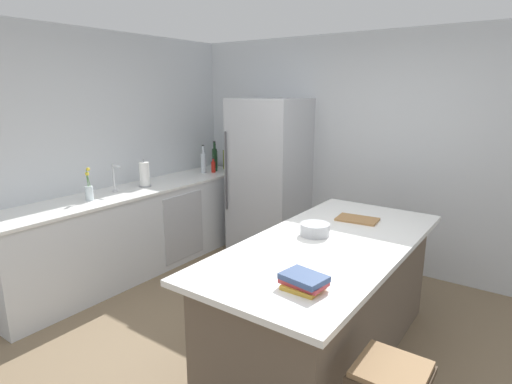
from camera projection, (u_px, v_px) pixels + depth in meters
ground_plane at (266, 358)px, 3.16m from camera, size 7.20×7.20×0.00m
wall_rear at (380, 153)px, 4.63m from camera, size 6.00×0.10×2.60m
wall_left at (68, 159)px, 4.23m from camera, size 0.10×6.00×2.60m
counter_run_left at (139, 229)px, 4.64m from camera, size 0.66×3.17×0.94m
kitchen_island at (327, 298)px, 3.12m from camera, size 1.04×2.28×0.91m
refrigerator at (269, 177)px, 5.07m from camera, size 0.83×0.74×1.89m
sink_faucet at (115, 178)px, 4.34m from camera, size 0.15×0.05×0.30m
flower_vase at (89, 190)px, 4.02m from camera, size 0.08×0.08×0.33m
paper_towel_roll at (145, 175)px, 4.61m from camera, size 0.14×0.14×0.31m
olive_oil_bottle at (225, 159)px, 5.63m from camera, size 0.05×0.05×0.35m
gin_bottle at (215, 160)px, 5.62m from camera, size 0.07×0.07×0.34m
wine_bottle at (215, 159)px, 5.49m from camera, size 0.06×0.06×0.39m
hot_sauce_bottle at (213, 166)px, 5.41m from camera, size 0.05×0.05×0.19m
soda_bottle at (203, 162)px, 5.36m from camera, size 0.07×0.07×0.36m
cookbook_stack at (304, 281)px, 2.29m from camera, size 0.26×0.21×0.08m
mixing_bowl at (315, 229)px, 3.14m from camera, size 0.22×0.22×0.09m
cutting_board at (357, 219)px, 3.50m from camera, size 0.36×0.25×0.02m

